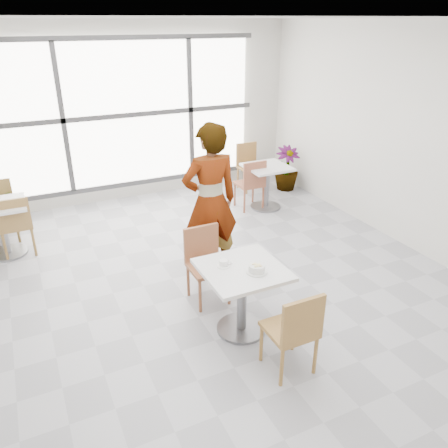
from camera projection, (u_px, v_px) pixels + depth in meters
name	position (u px, v px, depth m)	size (l,w,h in m)	color
floor	(213.00, 289.00, 5.42)	(7.00, 7.00, 0.00)	#9E9EA5
ceiling	(210.00, 18.00, 4.16)	(7.00, 7.00, 0.00)	white
wall_back	(129.00, 114.00, 7.65)	(6.00, 6.00, 0.00)	silver
wall_right	(416.00, 141.00, 5.96)	(7.00, 7.00, 0.00)	silver
window	(130.00, 115.00, 7.60)	(4.60, 0.07, 2.52)	white
main_table	(242.00, 288.00, 4.50)	(0.80, 0.80, 0.75)	silver
chair_near	(295.00, 328.00, 3.94)	(0.42, 0.42, 0.87)	#A0733A
chair_far	(205.00, 259.00, 5.08)	(0.42, 0.42, 0.87)	#965838
oatmeal_bowl	(257.00, 268.00, 4.31)	(0.21, 0.21, 0.09)	silver
coffee_cup	(224.00, 263.00, 4.43)	(0.16, 0.13, 0.07)	white
person	(210.00, 202.00, 5.40)	(0.71, 0.47, 1.94)	black
bg_table_left	(1.00, 222.00, 6.03)	(0.70, 0.70, 0.75)	white
bg_table_right	(266.00, 181.00, 7.56)	(0.70, 0.70, 0.75)	silver
bg_chair_left_near	(15.00, 222.00, 5.99)	(0.42, 0.42, 0.87)	olive
bg_chair_right_near	(251.00, 182.00, 7.49)	(0.42, 0.42, 0.87)	#955239
bg_chair_right_far	(249.00, 163.00, 8.44)	(0.42, 0.42, 0.87)	#9F6F39
plant_right	(287.00, 168.00, 8.43)	(0.46, 0.46, 0.83)	#507C42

